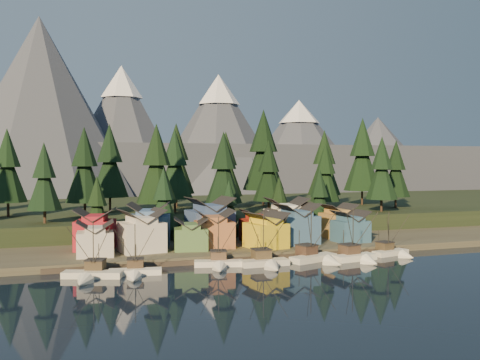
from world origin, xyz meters
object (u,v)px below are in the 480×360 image
object	(u,v)px
boat_4	(318,251)
boat_2	(219,257)
boat_1	(135,266)
house_back_1	(149,224)
boat_5	(358,250)
house_front_1	(142,229)
house_back_0	(95,228)
house_front_0	(95,238)
boat_6	(394,247)
boat_0	(90,268)
boat_3	(267,255)

from	to	relation	value
boat_4	boat_2	bearing A→B (deg)	157.45
boat_1	house_back_1	world-z (taller)	house_back_1
boat_1	boat_2	distance (m)	17.30
boat_5	house_front_1	world-z (taller)	boat_5
house_back_0	house_front_0	bearing A→B (deg)	-81.00
boat_1	house_back_1	xyz separation A→B (m)	(6.28, 22.95, 4.96)
boat_6	house_back_0	bearing A→B (deg)	147.81
boat_4	house_back_0	bearing A→B (deg)	134.40
house_back_1	house_back_0	bearing A→B (deg)	-168.13
boat_2	house_back_1	bearing A→B (deg)	132.09
house_back_1	boat_5	bearing A→B (deg)	-15.09
house_front_0	house_back_0	bearing A→B (deg)	90.32
house_back_1	boat_0	bearing A→B (deg)	-106.74
house_back_0	house_front_1	bearing A→B (deg)	-20.42
boat_6	house_front_1	size ratio (longest dim) A/B	1.07
house_front_1	boat_3	bearing A→B (deg)	-46.48
house_back_0	house_back_1	bearing A→B (deg)	9.46
boat_6	house_back_0	size ratio (longest dim) A/B	1.09
boat_2	house_front_1	distance (m)	20.25
boat_6	boat_4	bearing A→B (deg)	169.52
house_front_0	house_back_0	distance (m)	8.56
boat_5	house_back_0	size ratio (longest dim) A/B	1.25
boat_4	house_front_0	bearing A→B (deg)	144.07
house_front_0	house_back_1	distance (m)	14.79
boat_6	house_back_0	distance (m)	67.13
boat_3	boat_4	distance (m)	12.09
boat_5	house_back_1	xyz separation A→B (m)	(-40.62, 23.41, 4.38)
house_front_0	house_back_0	xyz separation A→B (m)	(0.51, 8.49, 0.95)
boat_2	house_front_1	xyz separation A→B (m)	(-13.29, 14.66, 4.31)
house_front_1	boat_1	bearing A→B (deg)	-111.37
boat_5	house_front_0	bearing A→B (deg)	154.75
boat_1	house_front_0	bearing A→B (deg)	122.09
boat_0	house_back_0	xyz separation A→B (m)	(2.30, 23.74, 4.28)
boat_0	house_front_0	world-z (taller)	boat_0
boat_0	house_back_0	size ratio (longest dim) A/B	1.18
boat_5	boat_0	bearing A→B (deg)	170.78
boat_1	house_back_0	xyz separation A→B (m)	(-5.64, 23.57, 4.45)
house_back_0	house_back_1	distance (m)	11.95
house_front_0	house_front_1	xyz separation A→B (m)	(9.94, 2.40, 0.99)
boat_5	house_front_1	bearing A→B (deg)	148.49
boat_5	boat_2	bearing A→B (deg)	164.81
boat_4	house_back_1	xyz separation A→B (m)	(-32.07, 21.48, 4.50)
boat_3	house_front_0	distance (m)	35.81
boat_0	house_front_0	bearing A→B (deg)	102.87
boat_0	boat_3	bearing A→B (deg)	20.34
boat_3	house_back_1	size ratio (longest dim) A/B	1.09
boat_2	boat_3	xyz separation A→B (m)	(9.25, -2.52, 0.29)
boat_0	house_back_1	size ratio (longest dim) A/B	1.06
boat_3	boat_5	xyz separation A→B (m)	(20.58, -0.76, 0.11)
boat_2	house_back_1	size ratio (longest dim) A/B	1.00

